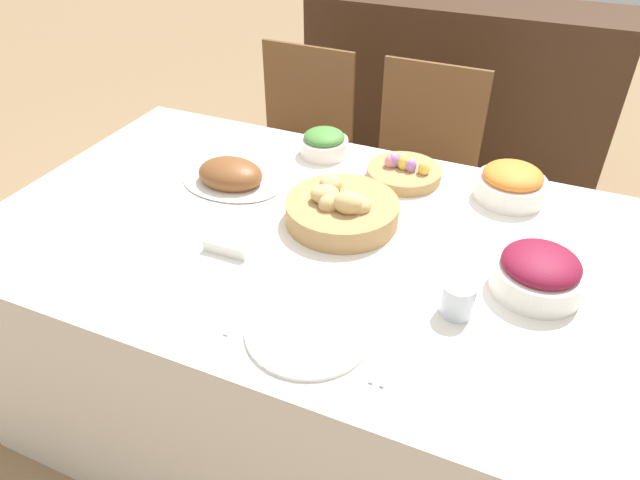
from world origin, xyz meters
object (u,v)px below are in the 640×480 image
(spoon, at_px, (396,358))
(drinking_cup, at_px, (458,299))
(sideboard, at_px, (454,102))
(ham_platter, at_px, (231,176))
(green_salad_bowl, at_px, (324,143))
(butter_dish, at_px, (231,243))
(egg_basket, at_px, (404,172))
(chair_far_center, at_px, (418,174))
(fork, at_px, (243,310))
(dinner_plate, at_px, (309,330))
(beet_salad_bowl, at_px, (539,273))
(bread_basket, at_px, (343,210))
(carrot_bowl, at_px, (511,183))
(chair_far_left, at_px, (296,150))
(knife, at_px, (382,354))

(spoon, distance_m, drinking_cup, 0.20)
(sideboard, relative_size, ham_platter, 4.76)
(green_salad_bowl, xyz_separation_m, butter_dish, (-0.02, -0.57, -0.02))
(ham_platter, distance_m, spoon, 0.82)
(sideboard, xyz_separation_m, spoon, (0.29, -2.03, 0.27))
(drinking_cup, bearing_deg, spoon, -113.77)
(egg_basket, height_order, drinking_cup, same)
(chair_far_center, xyz_separation_m, fork, (-0.09, -1.22, 0.27))
(green_salad_bowl, height_order, dinner_plate, green_salad_bowl)
(chair_far_center, relative_size, ham_platter, 2.92)
(butter_dish, bearing_deg, fork, -53.62)
(beet_salad_bowl, relative_size, fork, 1.28)
(bread_basket, xyz_separation_m, carrot_bowl, (0.40, 0.31, 0.01))
(chair_far_left, distance_m, knife, 1.48)
(fork, bearing_deg, ham_platter, 120.52)
(knife, xyz_separation_m, drinking_cup, (0.11, 0.18, 0.04))
(ham_platter, height_order, drinking_cup, same)
(drinking_cup, bearing_deg, chair_far_center, 108.31)
(beet_salad_bowl, bearing_deg, green_salad_bowl, 148.98)
(egg_basket, relative_size, dinner_plate, 0.82)
(ham_platter, bearing_deg, egg_basket, 26.97)
(carrot_bowl, xyz_separation_m, spoon, (-0.12, -0.72, -0.05))
(sideboard, relative_size, drinking_cup, 18.80)
(spoon, bearing_deg, dinner_plate, -177.56)
(sideboard, height_order, bread_basket, sideboard)
(carrot_bowl, bearing_deg, drinking_cup, -93.77)
(ham_platter, relative_size, beet_salad_bowl, 1.50)
(chair_far_left, distance_m, beet_salad_bowl, 1.41)
(sideboard, height_order, dinner_plate, sideboard)
(sideboard, xyz_separation_m, egg_basket, (0.10, -1.31, 0.29))
(dinner_plate, bearing_deg, knife, 0.00)
(dinner_plate, height_order, drinking_cup, drinking_cup)
(chair_far_center, bearing_deg, drinking_cup, -70.42)
(carrot_bowl, xyz_separation_m, dinner_plate, (-0.31, -0.72, -0.04))
(chair_far_left, distance_m, butter_dish, 1.11)
(chair_far_left, xyz_separation_m, dinner_plate, (0.61, -1.22, 0.27))
(chair_far_left, xyz_separation_m, green_salad_bowl, (0.33, -0.46, 0.31))
(green_salad_bowl, relative_size, drinking_cup, 1.99)
(chair_far_center, distance_m, spoon, 1.28)
(dinner_plate, height_order, fork, dinner_plate)
(chair_far_center, distance_m, egg_basket, 0.59)
(fork, bearing_deg, sideboard, 85.76)
(beet_salad_bowl, distance_m, knife, 0.43)
(chair_far_left, bearing_deg, knife, -55.77)
(chair_far_left, bearing_deg, butter_dish, -71.47)
(sideboard, height_order, green_salad_bowl, sideboard)
(sideboard, bearing_deg, egg_basket, -85.86)
(chair_far_center, bearing_deg, beet_salad_bowl, -59.67)
(carrot_bowl, distance_m, fork, 0.86)
(chair_far_center, height_order, knife, chair_far_center)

